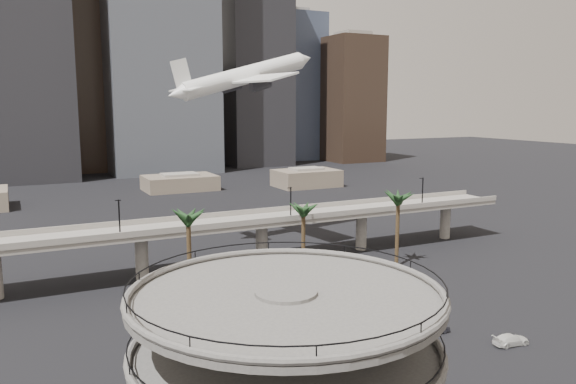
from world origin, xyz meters
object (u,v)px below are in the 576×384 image
car_c (511,340)px  overpass (204,230)px  airborne_jet (244,76)px  car_a (328,326)px  car_b (435,329)px  parking_ramp (286,377)px

car_c → overpass: bearing=33.5°
overpass → airborne_jet: (13.42, 13.50, 27.34)m
car_a → car_b: 13.66m
airborne_jet → car_c: size_ratio=7.35×
airborne_jet → car_b: (4.29, -53.33, -34.01)m
airborne_jet → car_b: airborne_jet is taller
parking_ramp → airborne_jet: size_ratio=0.65×
overpass → car_c: (23.75, -46.63, -6.67)m
overpass → airborne_jet: 33.32m
car_c → car_a: bearing=60.2°
airborne_jet → car_a: bearing=-108.8°
overpass → car_a: bearing=-80.3°
parking_ramp → overpass: 60.46m
parking_ramp → car_a: size_ratio=4.55×
airborne_jet → car_b: bearing=-94.8°
car_a → car_c: bearing=-127.2°
airborne_jet → car_a: 58.31m
parking_ramp → car_c: 39.84m
parking_ramp → airborne_jet: 81.06m
parking_ramp → car_c: bearing=18.6°
parking_ramp → car_b: bearing=32.0°
car_a → car_c: 22.42m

